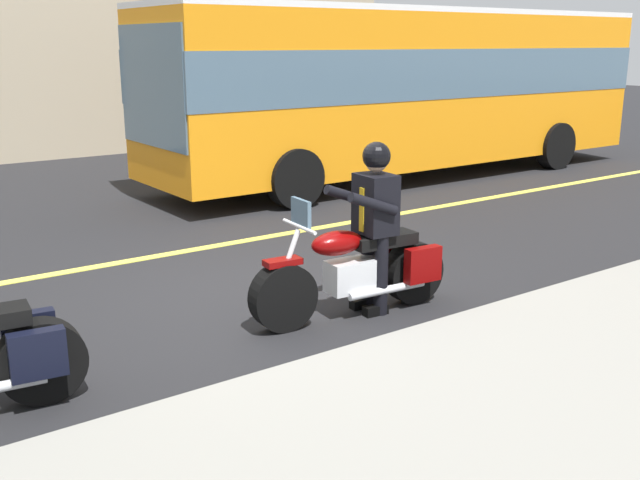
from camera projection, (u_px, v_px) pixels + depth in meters
The scene contains 6 objects.
ground_plane at pixel (259, 293), 8.17m from camera, with size 80.00×80.00×0.00m, color black.
sidewalk_curb at pixel (633, 473), 4.63m from camera, with size 60.00×5.00×0.15m, color gray.
lane_center_stripe at pixel (180, 252), 9.74m from camera, with size 60.00×0.16×0.01m, color #E5DB4C.
motorcycle_main at pixel (358, 271), 7.43m from camera, with size 2.22×0.71×1.26m.
rider_main at pixel (374, 212), 7.38m from camera, with size 0.65×0.59×1.74m.
bus_near at pixel (410, 83), 14.82m from camera, with size 11.05×2.70×3.30m.
Camera 1 is at (3.98, 6.68, 2.68)m, focal length 41.64 mm.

